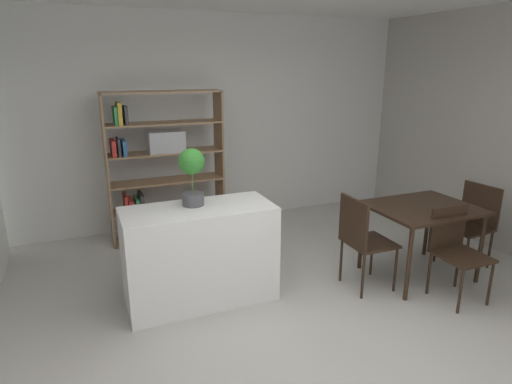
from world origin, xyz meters
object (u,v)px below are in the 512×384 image
(dining_chair_near, at_px, (455,245))
(kitchen_island, at_px, (200,254))
(open_bookshelf, at_px, (159,160))
(dining_chair_window_side, at_px, (473,218))
(dining_table, at_px, (422,214))
(potted_plant_on_island, at_px, (192,171))
(dining_chair_island_side, at_px, (361,235))

(dining_chair_near, bearing_deg, kitchen_island, 159.63)
(open_bookshelf, bearing_deg, dining_chair_window_side, -34.81)
(kitchen_island, height_order, dining_table, kitchen_island)
(dining_table, bearing_deg, potted_plant_on_island, 167.73)
(open_bookshelf, height_order, dining_chair_near, open_bookshelf)
(open_bookshelf, distance_m, dining_chair_window_side, 3.73)
(kitchen_island, height_order, open_bookshelf, open_bookshelf)
(open_bookshelf, bearing_deg, dining_table, -42.77)
(potted_plant_on_island, xyz_separation_m, dining_chair_island_side, (1.54, -0.50, -0.68))
(potted_plant_on_island, distance_m, open_bookshelf, 1.64)
(dining_chair_island_side, bearing_deg, open_bookshelf, 37.09)
(dining_table, bearing_deg, open_bookshelf, 137.23)
(dining_table, distance_m, dining_chair_near, 0.48)
(open_bookshelf, bearing_deg, kitchen_island, -89.16)
(kitchen_island, relative_size, dining_chair_window_side, 1.52)
(potted_plant_on_island, height_order, dining_chair_island_side, potted_plant_on_island)
(dining_chair_window_side, relative_size, dining_chair_near, 1.03)
(open_bookshelf, xyz_separation_m, dining_chair_window_side, (3.04, -2.11, -0.49))
(open_bookshelf, distance_m, dining_chair_island_side, 2.66)
(kitchen_island, bearing_deg, dining_chair_window_side, -7.46)
(dining_table, distance_m, dining_chair_window_side, 0.76)
(potted_plant_on_island, relative_size, dining_chair_near, 0.60)
(dining_chair_near, bearing_deg, open_bookshelf, 132.04)
(dining_chair_near, bearing_deg, dining_table, 90.44)
(dining_table, xyz_separation_m, dining_chair_near, (0.00, -0.45, -0.17))
(dining_chair_near, distance_m, dining_chair_island_side, 0.87)
(dining_chair_window_side, bearing_deg, dining_table, -94.31)
(kitchen_island, relative_size, dining_chair_island_side, 1.45)
(kitchen_island, xyz_separation_m, open_bookshelf, (-0.03, 1.72, 0.57))
(potted_plant_on_island, xyz_separation_m, dining_table, (2.28, -0.50, -0.56))
(kitchen_island, height_order, dining_chair_island_side, dining_chair_island_side)
(dining_chair_window_side, distance_m, dining_chair_near, 0.88)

